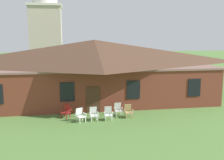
{
  "coord_description": "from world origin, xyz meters",
  "views": [
    {
      "loc": [
        -2.45,
        -5.2,
        5.97
      ],
      "look_at": [
        -0.09,
        8.89,
        3.58
      ],
      "focal_mm": 41.72,
      "sensor_mm": 36.0,
      "label": 1
    }
  ],
  "objects": [
    {
      "name": "lawn_chair_right_end",
      "position": [
        1.19,
        13.74,
        0.5
      ],
      "size": [
        0.66,
        0.69,
        0.96
      ],
      "color": "silver",
      "rests_on": "ground"
    },
    {
      "name": "lawn_chair_by_porch",
      "position": [
        -2.71,
        13.89,
        0.5
      ],
      "size": [
        0.84,
        0.87,
        0.96
      ],
      "color": "maroon",
      "rests_on": "ground"
    },
    {
      "name": "lawn_chair_far_side",
      "position": [
        1.86,
        13.17,
        0.5
      ],
      "size": [
        0.66,
        0.69,
        0.96
      ],
      "color": "tan",
      "rests_on": "ground"
    },
    {
      "name": "brick_building",
      "position": [
        -0.0,
        19.76,
        2.9
      ],
      "size": [
        21.84,
        10.4,
        5.69
      ],
      "color": "brown",
      "rests_on": "ground"
    },
    {
      "name": "dome_tower",
      "position": [
        -5.85,
        37.83,
        7.49
      ],
      "size": [
        5.18,
        5.18,
        16.61
      ],
      "color": "#BCB29E",
      "rests_on": "ground"
    },
    {
      "name": "lawn_chair_left_end",
      "position": [
        -0.78,
        12.87,
        0.5
      ],
      "size": [
        0.68,
        0.71,
        0.96
      ],
      "color": "white",
      "rests_on": "ground"
    },
    {
      "name": "lawn_chair_middle",
      "position": [
        0.28,
        12.77,
        0.5
      ],
      "size": [
        0.66,
        0.69,
        0.96
      ],
      "color": "white",
      "rests_on": "ground"
    },
    {
      "name": "lawn_chair_near_door",
      "position": [
        -1.74,
        12.74,
        0.5
      ],
      "size": [
        0.81,
        0.85,
        0.96
      ],
      "color": "white",
      "rests_on": "ground"
    }
  ]
}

